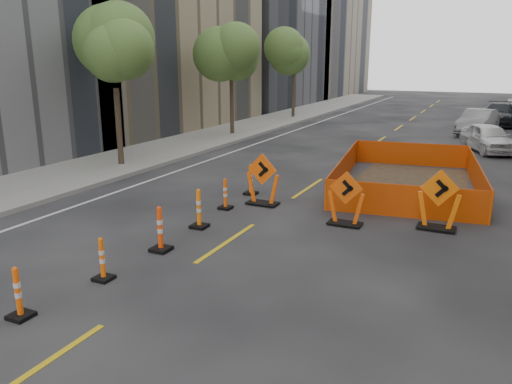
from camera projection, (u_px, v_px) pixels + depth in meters
The scene contains 20 objects.
ground_plane at pixel (121, 313), 9.01m from camera, with size 140.00×140.00×0.00m, color black.
sidewalk_left at pixel (140, 156), 23.20m from camera, with size 4.00×90.00×0.15m, color gray.
bld_left_d at pixel (246, 32), 48.47m from camera, with size 12.00×16.00×14.00m, color #4C4C51.
bld_left_e at pixel (305, 13), 62.00m from camera, with size 12.00×20.00×20.00m, color gray.
tree_l_b at pixel (114, 57), 20.06m from camera, with size 2.80×2.80×5.95m.
tree_l_c at pixel (231, 58), 28.78m from camera, with size 2.80×2.80×5.95m.
tree_l_d at pixel (294, 58), 37.51m from camera, with size 2.80×2.80×5.95m.
channelizer_2 at pixel (18, 293), 8.73m from camera, with size 0.38×0.38×0.98m, color #E75009, non-canonical shape.
channelizer_3 at pixel (102, 259), 10.25m from camera, with size 0.37×0.37×0.94m, color #E25609, non-canonical shape.
channelizer_4 at pixel (160, 229), 11.80m from camera, with size 0.44×0.44×1.11m, color #F03E0A, non-canonical shape.
channelizer_5 at pixel (199, 208), 13.45m from camera, with size 0.43×0.43×1.09m, color #FD680A, non-canonical shape.
channelizer_6 at pixel (225, 194), 15.17m from camera, with size 0.38×0.38×0.96m, color #E75109, non-canonical shape.
channelizer_7 at pixel (251, 179), 16.79m from camera, with size 0.41×0.41×1.05m, color #FF550A, non-canonical shape.
chevron_sign_left at pixel (263, 179), 15.52m from camera, with size 1.10×0.66×1.65m, color #E45009, non-canonical shape.
chevron_sign_center at pixel (346, 198), 13.61m from camera, with size 1.02×0.61×1.53m, color #DB4C09, non-canonical shape.
chevron_sign_right at pixel (439, 200), 13.23m from camera, with size 1.11×0.66×1.66m, color orange, non-canonical shape.
safety_fence at pixel (408, 173), 17.93m from camera, with size 4.58×7.80×0.97m, color #EC500C, non-canonical shape.
parked_car_near at pixel (488, 138), 24.62m from camera, with size 1.63×4.06×1.38m, color white.
parked_car_mid at pixel (478, 122), 30.29m from camera, with size 1.59×4.57×1.50m, color gray.
parked_car_far at pixel (499, 114), 34.60m from camera, with size 2.13×5.25×1.52m, color black.
Camera 1 is at (5.71, -6.30, 4.44)m, focal length 35.00 mm.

